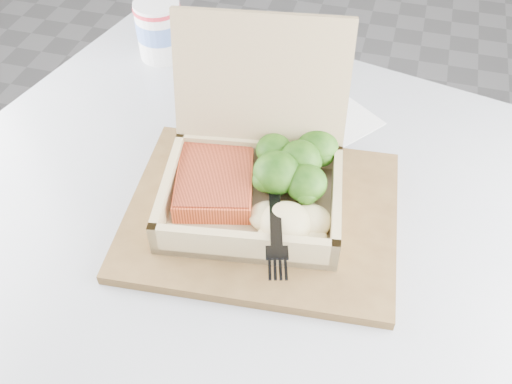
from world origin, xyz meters
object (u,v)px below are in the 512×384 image
(cafe_table, at_px, (227,296))
(serving_tray, at_px, (262,214))
(takeout_container, at_px, (255,161))
(paper_cup, at_px, (159,28))

(cafe_table, relative_size, serving_tray, 2.89)
(takeout_container, bearing_deg, serving_tray, -69.26)
(takeout_container, distance_m, paper_cup, 0.36)
(cafe_table, xyz_separation_m, paper_cup, (-0.20, 0.31, 0.24))
(cafe_table, height_order, serving_tray, serving_tray)
(paper_cup, bearing_deg, cafe_table, -56.65)
(serving_tray, xyz_separation_m, takeout_container, (-0.02, 0.03, 0.06))
(paper_cup, bearing_deg, takeout_container, -49.01)
(takeout_container, height_order, paper_cup, takeout_container)
(takeout_container, relative_size, paper_cup, 2.55)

